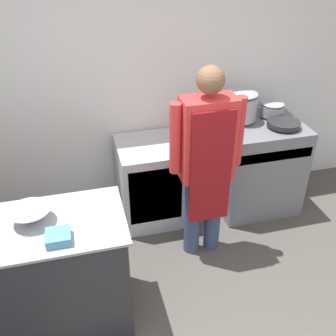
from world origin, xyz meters
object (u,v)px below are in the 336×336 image
at_px(mixing_bowl, 30,216).
at_px(plastic_tub, 58,237).
at_px(fridge_unit, 149,182).
at_px(saute_pan, 284,123).
at_px(stove, 256,165).
at_px(person_cook, 206,158).
at_px(sauce_pot, 272,108).
at_px(stock_pot, 241,105).

relative_size(mixing_bowl, plastic_tub, 1.82).
height_order(fridge_unit, mixing_bowl, mixing_bowl).
distance_m(mixing_bowl, saute_pan, 2.37).
relative_size(stove, mixing_bowl, 3.46).
height_order(person_cook, mixing_bowl, person_cook).
height_order(mixing_bowl, sauce_pot, sauce_pot).
distance_m(stock_pot, sauce_pot, 0.34).
bearing_deg(stock_pot, stove, -34.14).
distance_m(mixing_bowl, plastic_tub, 0.29).
bearing_deg(person_cook, saute_pan, 24.63).
height_order(fridge_unit, sauce_pot, sauce_pot).
bearing_deg(mixing_bowl, fridge_unit, 45.34).
relative_size(stove, stock_pot, 3.11).
relative_size(person_cook, stock_pot, 5.61).
height_order(stove, person_cook, person_cook).
bearing_deg(sauce_pot, stove, -142.66).
xyz_separation_m(stove, mixing_bowl, (-2.07, -0.93, 0.49)).
distance_m(stove, saute_pan, 0.54).
relative_size(person_cook, saute_pan, 5.54).
relative_size(plastic_tub, sauce_pot, 0.66).
relative_size(mixing_bowl, sauce_pot, 1.21).
xyz_separation_m(stock_pot, sauce_pot, (0.33, 0.00, -0.07)).
height_order(mixing_bowl, saute_pan, mixing_bowl).
bearing_deg(plastic_tub, stock_pot, 36.56).
bearing_deg(person_cook, fridge_unit, 120.91).
bearing_deg(stove, plastic_tub, -148.63).
height_order(plastic_tub, saute_pan, saute_pan).
height_order(saute_pan, sauce_pot, sauce_pot).
bearing_deg(saute_pan, plastic_tub, -153.16).
xyz_separation_m(stove, plastic_tub, (-1.90, -1.16, 0.47)).
bearing_deg(fridge_unit, stock_pot, 3.90).
xyz_separation_m(mixing_bowl, saute_pan, (2.23, 0.81, 0.01)).
bearing_deg(mixing_bowl, saute_pan, 20.04).
xyz_separation_m(stove, stock_pot, (-0.18, 0.12, 0.62)).
bearing_deg(stock_pot, mixing_bowl, -151.00).
relative_size(plastic_tub, stock_pot, 0.49).
bearing_deg(mixing_bowl, plastic_tub, -53.74).
bearing_deg(plastic_tub, fridge_unit, 56.44).
bearing_deg(stock_pot, sauce_pot, 0.00).
height_order(mixing_bowl, plastic_tub, mixing_bowl).
bearing_deg(plastic_tub, mixing_bowl, 126.26).
bearing_deg(fridge_unit, plastic_tub, -123.56).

